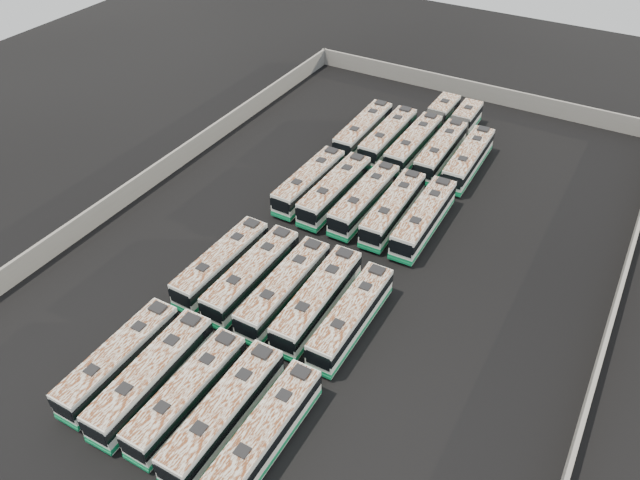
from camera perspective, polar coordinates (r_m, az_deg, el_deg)
The scene contains 22 objects.
ground at distance 55.83m, azimuth 1.98°, elevation -1.45°, with size 140.00×140.00×0.00m, color black.
perimeter_wall at distance 55.13m, azimuth 2.01°, elevation -0.58°, with size 45.20×73.20×2.20m.
bus_front_far_left at distance 47.48m, azimuth -17.86°, elevation -10.35°, with size 2.32×10.61×2.98m.
bus_front_left at distance 45.72m, azimuth -15.10°, elevation -11.93°, with size 2.59×11.13×3.12m.
bus_front_center at distance 44.27m, azimuth -12.00°, elevation -13.63°, with size 2.30×10.60×2.98m.
bus_front_right at distance 42.85m, azimuth -8.74°, elevation -15.36°, with size 2.40×11.04×3.11m.
bus_front_far_right at distance 41.67m, azimuth -5.05°, elevation -17.26°, with size 2.30×10.73×3.02m.
bus_midfront_far_left at distance 53.32m, azimuth -8.97°, elevation -2.11°, with size 2.45×10.72×3.01m.
bus_midfront_left at distance 51.81m, azimuth -6.23°, elevation -3.19°, with size 2.41×10.98×3.09m.
bus_midfront_center at distance 50.37m, azimuth -3.29°, elevation -4.46°, with size 2.35×10.98×3.09m.
bus_midfront_right at distance 49.34m, azimuth -0.21°, elevation -5.48°, with size 2.60×11.14×3.12m.
bus_midfront_far_right at distance 48.20m, azimuth 2.89°, elevation -7.00°, with size 2.34×10.61×2.98m.
bus_midback_far_left at distance 62.69m, azimuth -0.98°, elevation 5.35°, with size 2.42×10.67×3.00m.
bus_midback_left at distance 61.35m, azimuth 1.37°, elevation 4.57°, with size 2.45×11.00×3.09m.
bus_midback_center at distance 60.25m, azimuth 4.10°, elevation 3.74°, with size 2.43×10.85×3.05m.
bus_midback_right at distance 59.23m, azimuth 6.71°, elevation 2.85°, with size 2.56×10.84×3.03m.
bus_midback_far_right at distance 58.37m, azimuth 9.48°, elevation 1.99°, with size 2.53×11.06×3.10m.
bus_back_far_left at distance 71.86m, azimuth 3.98°, elevation 9.99°, with size 2.53×10.97×3.08m.
bus_back_left at distance 70.85m, azimuth 6.24°, elevation 9.39°, with size 2.35×10.86×3.06m.
bus_back_center at distance 72.18m, azimuth 9.48°, elevation 9.67°, with size 2.39×16.94×3.07m.
bus_back_right at distance 71.41m, azimuth 11.77°, elevation 9.00°, with size 2.54×16.61×3.00m.
bus_back_far_right at distance 68.11m, azimuth 13.41°, elevation 7.21°, with size 2.53×10.92×3.06m.
Camera 1 is at (19.53, -37.97, 35.97)m, focal length 35.00 mm.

